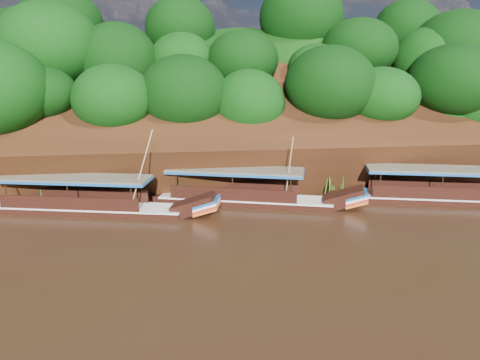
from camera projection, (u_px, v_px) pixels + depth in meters
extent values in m
plane|color=black|center=(272.00, 248.00, 24.68)|extent=(160.00, 160.00, 0.00)
cube|color=black|center=(235.00, 135.00, 39.16)|extent=(120.00, 16.12, 13.64)
cube|color=black|center=(223.00, 153.00, 49.63)|extent=(120.00, 24.00, 12.00)
ellipsoid|color=#0D400A|center=(162.00, 139.00, 37.42)|extent=(18.00, 8.00, 6.40)
ellipsoid|color=#0D400A|center=(225.00, 65.00, 44.45)|extent=(24.00, 11.00, 8.40)
cube|color=black|center=(448.00, 202.00, 32.65)|extent=(12.61, 5.24, 0.88)
cube|color=silver|center=(448.00, 196.00, 32.55)|extent=(12.63, 5.30, 0.10)
cube|color=brown|center=(440.00, 169.00, 32.16)|extent=(10.07, 4.86, 0.12)
cube|color=#164F92|center=(439.00, 171.00, 32.19)|extent=(10.07, 4.86, 0.18)
cube|color=black|center=(246.00, 203.00, 32.35)|extent=(11.98, 5.57, 0.89)
cube|color=silver|center=(246.00, 198.00, 32.24)|extent=(12.00, 5.63, 0.10)
cube|color=black|center=(345.00, 198.00, 31.12)|extent=(3.17, 2.39, 1.67)
cube|color=#164F92|center=(356.00, 195.00, 30.92)|extent=(1.89, 2.05, 0.61)
cube|color=red|center=(356.00, 199.00, 31.01)|extent=(1.89, 2.05, 0.61)
cube|color=brown|center=(235.00, 170.00, 31.87)|extent=(9.61, 5.12, 0.12)
cube|color=#164F92|center=(235.00, 171.00, 31.90)|extent=(9.61, 5.12, 0.18)
cylinder|color=tan|center=(289.00, 169.00, 30.64)|extent=(0.28, 1.02, 4.43)
cube|color=black|center=(88.00, 212.00, 30.52)|extent=(12.73, 5.02, 0.86)
cube|color=silver|center=(88.00, 206.00, 30.42)|extent=(12.75, 5.08, 0.10)
cube|color=black|center=(194.00, 206.00, 29.63)|extent=(3.25, 2.23, 1.69)
cube|color=#164F92|center=(207.00, 202.00, 29.48)|extent=(1.89, 1.96, 0.63)
cube|color=red|center=(207.00, 207.00, 29.56)|extent=(1.89, 1.96, 0.63)
cube|color=brown|center=(73.00, 178.00, 30.03)|extent=(10.15, 4.68, 0.11)
cube|color=#164F92|center=(74.00, 179.00, 30.05)|extent=(10.15, 4.68, 0.17)
cylinder|color=tan|center=(141.00, 169.00, 29.20)|extent=(1.59, 1.26, 4.83)
cone|color=#316B1A|center=(52.00, 191.00, 32.05)|extent=(1.50, 1.50, 1.86)
cone|color=#316B1A|center=(176.00, 189.00, 33.15)|extent=(1.50, 1.50, 1.49)
cone|color=#316B1A|center=(255.00, 184.00, 34.12)|extent=(1.50, 1.50, 1.63)
cone|color=#316B1A|center=(334.00, 182.00, 34.32)|extent=(1.50, 1.50, 1.88)
cone|color=#316B1A|center=(403.00, 180.00, 35.46)|extent=(1.50, 1.50, 1.62)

